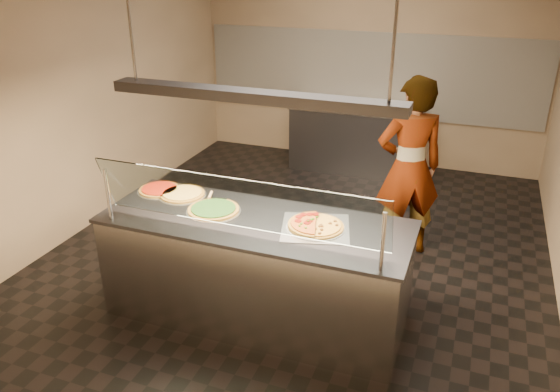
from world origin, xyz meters
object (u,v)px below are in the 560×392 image
at_px(sneeze_guard, 236,204).
at_px(heat_lamp_housing, 252,96).
at_px(pizza_tomato, 160,189).
at_px(prep_table, 354,138).
at_px(half_pizza_sausage, 329,227).
at_px(perforated_tray, 316,227).
at_px(pizza_spinach, 214,209).
at_px(pizza_cheese, 183,194).
at_px(worker, 409,168).
at_px(half_pizza_pepperoni, 303,222).
at_px(pizza_spatula, 214,197).
at_px(serving_counter, 256,269).

height_order(sneeze_guard, heat_lamp_housing, heat_lamp_housing).
distance_m(pizza_tomato, prep_table, 3.71).
bearing_deg(half_pizza_sausage, perforated_tray, 178.38).
xyz_separation_m(half_pizza_sausage, prep_table, (-0.67, 3.76, -0.49)).
bearing_deg(perforated_tray, half_pizza_sausage, -1.62).
relative_size(pizza_spinach, pizza_cheese, 1.08).
bearing_deg(worker, half_pizza_pepperoni, 41.35).
distance_m(half_pizza_pepperoni, prep_table, 3.82).
height_order(pizza_tomato, pizza_spatula, pizza_spatula).
distance_m(perforated_tray, half_pizza_pepperoni, 0.11).
distance_m(serving_counter, pizza_spinach, 0.62).
xyz_separation_m(pizza_spinach, pizza_spatula, (-0.10, 0.20, 0.01)).
bearing_deg(pizza_spatula, pizza_cheese, -179.93).
xyz_separation_m(half_pizza_pepperoni, pizza_spatula, (-0.89, 0.19, -0.00)).
relative_size(half_pizza_pepperoni, pizza_spinach, 1.04).
height_order(pizza_cheese, worker, worker).
relative_size(serving_counter, pizza_spatula, 11.12).
bearing_deg(perforated_tray, heat_lamp_housing, -175.51).
height_order(sneeze_guard, half_pizza_pepperoni, sneeze_guard).
bearing_deg(pizza_tomato, prep_table, 74.53).
bearing_deg(pizza_tomato, half_pizza_sausage, -7.26).
distance_m(pizza_tomato, pizza_spatula, 0.56).
relative_size(serving_counter, pizza_spinach, 5.53).
bearing_deg(pizza_tomato, pizza_spinach, -17.81).
xyz_separation_m(perforated_tray, pizza_spatula, (-0.99, 0.19, 0.02)).
bearing_deg(pizza_spatula, worker, 42.69).
relative_size(perforated_tray, pizza_spatula, 2.83).
relative_size(pizza_cheese, pizza_spatula, 1.86).
xyz_separation_m(half_pizza_pepperoni, heat_lamp_housing, (-0.40, -0.04, 0.99)).
xyz_separation_m(perforated_tray, worker, (0.50, 1.57, -0.00)).
xyz_separation_m(serving_counter, half_pizza_pepperoni, (0.40, 0.04, 0.50)).
relative_size(perforated_tray, worker, 0.35).
bearing_deg(sneeze_guard, pizza_spinach, 135.87).
relative_size(serving_counter, half_pizza_pepperoni, 5.32).
relative_size(pizza_tomato, heat_lamp_housing, 0.17).
distance_m(pizza_spinach, pizza_spatula, 0.22).
relative_size(prep_table, worker, 0.95).
height_order(serving_counter, half_pizza_sausage, half_pizza_sausage).
relative_size(perforated_tray, pizza_spinach, 1.41).
height_order(pizza_spinach, pizza_spatula, pizza_spatula).
xyz_separation_m(serving_counter, half_pizza_sausage, (0.61, 0.04, 0.49)).
height_order(half_pizza_pepperoni, pizza_tomato, half_pizza_pepperoni).
bearing_deg(perforated_tray, pizza_spatula, 168.95).
height_order(half_pizza_pepperoni, pizza_spinach, half_pizza_pepperoni).
relative_size(pizza_spinach, pizza_spatula, 2.01).
bearing_deg(sneeze_guard, perforated_tray, 37.33).
relative_size(half_pizza_sausage, pizza_cheese, 1.13).
distance_m(perforated_tray, heat_lamp_housing, 1.13).
relative_size(sneeze_guard, half_pizza_pepperoni, 4.82).
relative_size(perforated_tray, prep_table, 0.36).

